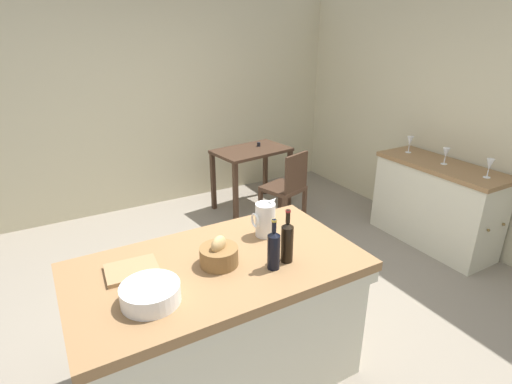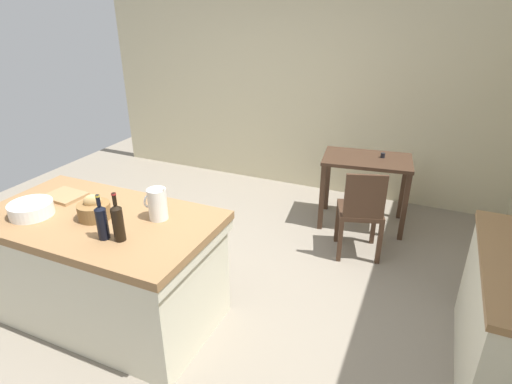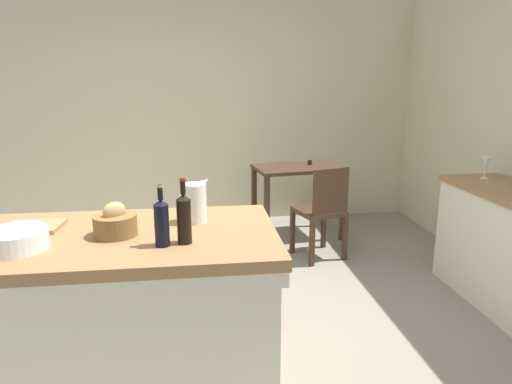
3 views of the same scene
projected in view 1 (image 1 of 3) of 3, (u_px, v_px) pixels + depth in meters
ground_plane at (248, 313)px, 3.25m from camera, size 6.76×6.76×0.00m
wall_back at (144, 103)px, 4.85m from camera, size 5.32×0.12×2.60m
wall_right at (478, 120)px, 3.95m from camera, size 0.12×5.20×2.60m
island_table at (220, 318)px, 2.49m from camera, size 1.69×0.94×0.87m
side_cabinet at (435, 204)px, 4.17m from camera, size 0.52×1.30×0.88m
writing_desk at (252, 159)px, 4.94m from camera, size 0.97×0.68×0.82m
wooden_chair at (287, 187)px, 4.51m from camera, size 0.50×0.50×0.89m
pitcher at (265, 219)px, 2.61m from camera, size 0.17×0.13×0.27m
wash_bowl at (151, 294)px, 1.99m from camera, size 0.30×0.30×0.10m
bread_basket at (219, 254)px, 2.30m from camera, size 0.22×0.22×0.18m
cutting_board at (132, 270)px, 2.24m from camera, size 0.30×0.25×0.02m
wine_bottle_dark at (287, 241)px, 2.30m from camera, size 0.07×0.07×0.33m
wine_bottle_amber at (274, 249)px, 2.24m from camera, size 0.07×0.07×0.31m
wine_glass_far_left at (490, 165)px, 3.59m from camera, size 0.07×0.07×0.18m
wine_glass_left at (446, 153)px, 3.96m from camera, size 0.07×0.07×0.17m
wine_glass_middle at (410, 142)px, 4.32m from camera, size 0.07×0.07×0.18m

